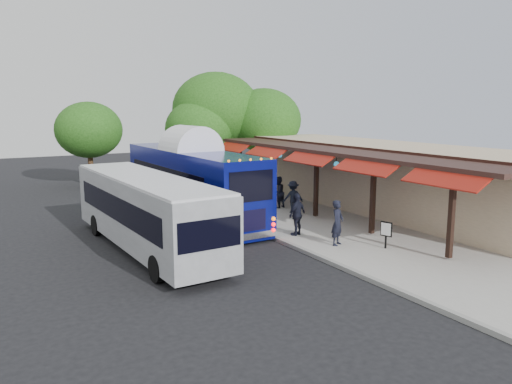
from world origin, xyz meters
TOP-DOWN VIEW (x-y plane):
  - ground at (0.00, 0.00)m, footprint 90.00×90.00m
  - sidewalk at (5.00, 4.00)m, footprint 10.00×40.00m
  - curb at (0.05, 4.00)m, footprint 0.20×40.00m
  - station_shelter at (8.38, 4.00)m, footprint 8.15×20.00m
  - coach_bus at (-1.45, 7.28)m, footprint 2.83×11.69m
  - city_bus at (-5.07, 3.17)m, footprint 2.91×10.96m
  - ped_a at (1.53, -0.47)m, footprint 0.78×0.69m
  - ped_b at (3.40, 6.89)m, footprint 0.98×0.85m
  - ped_c at (1.00, 1.57)m, footprint 1.15×0.81m
  - ped_d at (3.40, 5.46)m, footprint 1.19×0.86m
  - sign_board at (2.83, -1.82)m, footprint 0.18×0.47m
  - tree_left at (3.04, 16.59)m, footprint 4.73×4.73m
  - tree_mid at (4.72, 17.41)m, footprint 6.27×6.27m
  - tree_right at (7.73, 15.72)m, footprint 5.38×5.38m
  - tree_far at (-3.53, 20.84)m, footprint 4.63×4.63m

SIDE VIEW (x-z plane):
  - ground at x=0.00m, z-range 0.00..0.00m
  - sidewalk at x=5.00m, z-range 0.00..0.15m
  - curb at x=0.05m, z-range -0.01..0.15m
  - sign_board at x=2.83m, z-range 0.34..1.40m
  - ped_d at x=3.40m, z-range 0.15..1.81m
  - ped_b at x=3.40m, z-range 0.15..1.87m
  - ped_a at x=1.53m, z-range 0.15..1.95m
  - ped_c at x=1.00m, z-range 0.15..1.97m
  - city_bus at x=-5.07m, z-range 0.15..3.07m
  - station_shelter at x=8.38m, z-range 0.05..3.65m
  - coach_bus at x=-1.45m, z-range 0.14..3.85m
  - tree_far at x=-3.53m, z-range 0.98..6.91m
  - tree_left at x=3.04m, z-range 1.01..7.07m
  - tree_right at x=7.73m, z-range 1.15..8.03m
  - tree_mid at x=4.72m, z-range 1.34..9.37m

